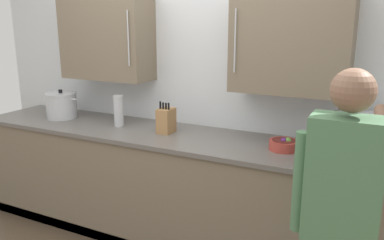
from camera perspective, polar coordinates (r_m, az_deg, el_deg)
The scene contains 8 objects.
back_wall_tiled at distance 3.37m, azimuth 0.74°, elevation 8.65°, with size 4.39×0.44×2.88m.
counter_unit at distance 3.33m, azimuth -1.97°, elevation -9.88°, with size 3.79×0.72×0.93m.
microwave_oven at distance 2.81m, azimuth 24.54°, elevation -2.52°, with size 0.53×0.74×0.29m.
fruit_bowl at distance 2.87m, azimuth 13.14°, elevation -3.42°, with size 0.21×0.21×0.09m.
knife_block at distance 3.21m, azimuth -3.77°, elevation -0.06°, with size 0.11×0.15×0.26m.
thermos_flask at distance 3.45m, azimuth -10.59°, elevation 1.33°, with size 0.09×0.09×0.27m.
stock_pot at distance 3.89m, azimuth -18.37°, elevation 2.04°, with size 0.38×0.29×0.27m.
person_figure at distance 2.05m, azimuth 20.81°, elevation -11.47°, with size 0.44×0.65×1.63m.
Camera 1 is at (1.46, -1.79, 1.83)m, focal length 36.84 mm.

